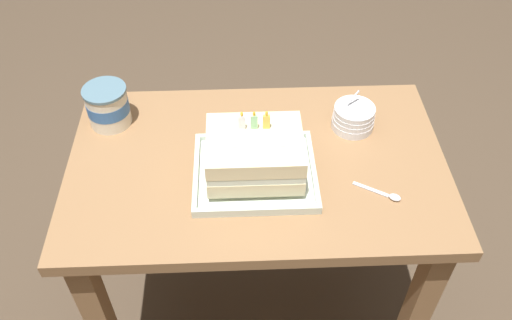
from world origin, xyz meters
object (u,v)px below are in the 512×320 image
(foil_tray, at_px, (255,173))
(ice_cream_tub, at_px, (108,106))
(birthday_cake, at_px, (255,154))
(bowl_stack, at_px, (353,117))
(serving_spoon_near_tray, at_px, (388,195))

(foil_tray, xyz_separation_m, ice_cream_tub, (-0.40, 0.22, 0.05))
(birthday_cake, height_order, bowl_stack, birthday_cake)
(foil_tray, relative_size, bowl_stack, 2.64)
(birthday_cake, height_order, serving_spoon_near_tray, birthday_cake)
(ice_cream_tub, height_order, serving_spoon_near_tray, ice_cream_tub)
(bowl_stack, height_order, ice_cream_tub, ice_cream_tub)
(foil_tray, relative_size, birthday_cake, 1.32)
(birthday_cake, xyz_separation_m, serving_spoon_near_tray, (0.33, -0.09, -0.07))
(birthday_cake, bearing_deg, serving_spoon_near_tray, -14.79)
(birthday_cake, relative_size, serving_spoon_near_tray, 2.06)
(ice_cream_tub, xyz_separation_m, serving_spoon_near_tray, (0.73, -0.31, -0.05))
(birthday_cake, bearing_deg, foil_tray, -90.00)
(bowl_stack, relative_size, ice_cream_tub, 0.98)
(bowl_stack, bearing_deg, ice_cream_tub, 176.03)
(foil_tray, bearing_deg, ice_cream_tub, 150.81)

